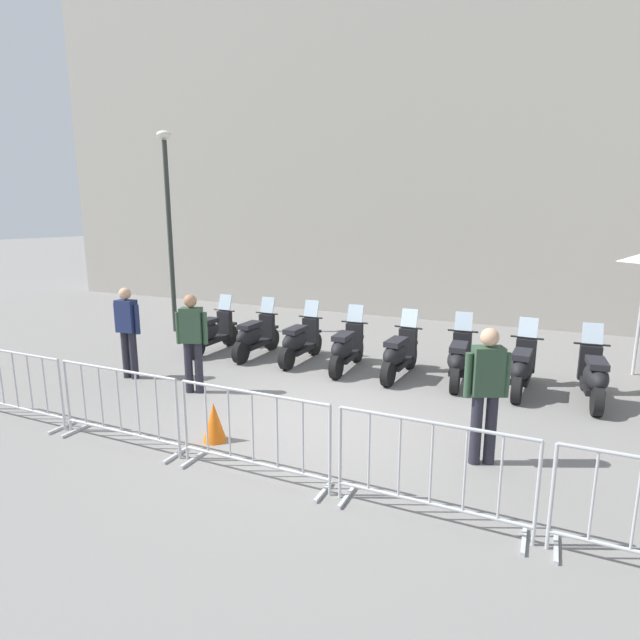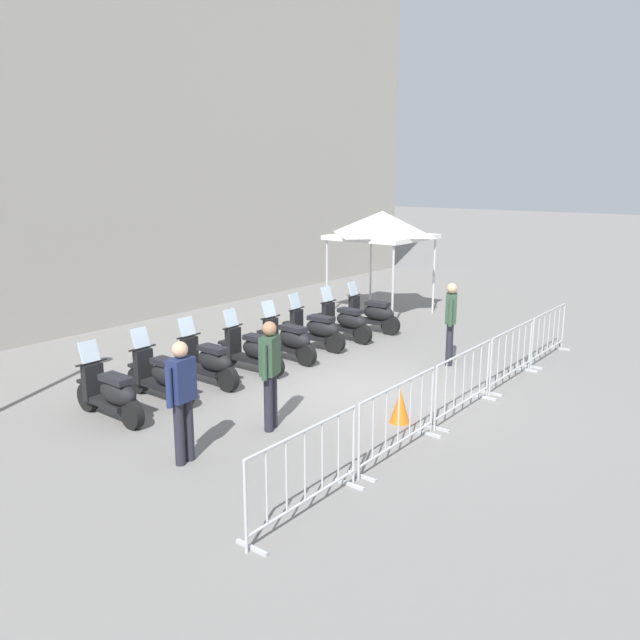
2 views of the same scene
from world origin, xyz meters
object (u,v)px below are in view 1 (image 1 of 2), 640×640
motorcycle_4 (399,355)px  officer_near_row_end (486,388)px  motorcycle_2 (299,342)px  barrier_segment_1 (119,408)px  motorcycle_3 (346,348)px  barrier_segment_0 (16,386)px  motorcycle_7 (594,377)px  motorcycle_5 (459,360)px  street_lamp (168,212)px  officer_by_barriers (192,338)px  traffic_cone (214,422)px  motorcycle_6 (522,368)px  officer_mid_plaza (128,327)px  motorcycle_0 (211,333)px  barrier_segment_3 (431,472)px  barrier_segment_2 (253,435)px  motorcycle_1 (255,337)px

motorcycle_4 → officer_near_row_end: officer_near_row_end is taller
motorcycle_2 → barrier_segment_1: 4.45m
motorcycle_3 → barrier_segment_0: (-3.56, -4.36, 0.07)m
motorcycle_4 → officer_near_row_end: 3.44m
motorcycle_2 → motorcycle_3: bearing=-5.2°
motorcycle_2 → motorcycle_7: bearing=-0.4°
motorcycle_5 → street_lamp: (-7.60, 1.14, 2.66)m
officer_by_barriers → traffic_cone: size_ratio=3.15×
officer_by_barriers → traffic_cone: officer_by_barriers is taller
motorcycle_5 → barrier_segment_1: size_ratio=0.87×
motorcycle_5 → motorcycle_6: bearing=-2.4°
barrier_segment_0 → motorcycle_7: bearing=29.3°
motorcycle_3 → officer_mid_plaza: bearing=-148.4°
motorcycle_7 → barrier_segment_1: bearing=-142.9°
motorcycle_7 → barrier_segment_0: motorcycle_7 is taller
officer_near_row_end → officer_mid_plaza: (-6.50, 0.64, 0.00)m
motorcycle_0 → barrier_segment_0: 4.34m
barrier_segment_3 → officer_mid_plaza: 6.56m
motorcycle_3 → officer_by_barriers: officer_by_barriers is taller
motorcycle_0 → officer_near_row_end: (6.23, -2.77, 0.53)m
motorcycle_6 → barrier_segment_2: motorcycle_6 is taller
barrier_segment_3 → officer_near_row_end: size_ratio=1.15×
motorcycle_1 → motorcycle_7: size_ratio=1.00×
barrier_segment_0 → officer_by_barriers: size_ratio=1.15×
motorcycle_4 → street_lamp: 7.15m
motorcycle_4 → street_lamp: bearing=168.9°
motorcycle_4 → barrier_segment_3: (1.60, -4.28, 0.07)m
motorcycle_5 → traffic_cone: size_ratio=3.14×
motorcycle_0 → motorcycle_2: bearing=3.6°
barrier_segment_2 → officer_near_row_end: size_ratio=1.15×
motorcycle_4 → motorcycle_5: 1.10m
barrier_segment_0 → officer_near_row_end: bearing=13.4°
motorcycle_4 → motorcycle_2: bearing=177.5°
motorcycle_7 → traffic_cone: 6.06m
motorcycle_7 → barrier_segment_1: motorcycle_7 is taller
motorcycle_7 → barrier_segment_0: (-7.88, -4.43, 0.07)m
motorcycle_1 → barrier_segment_0: size_ratio=0.86×
barrier_segment_2 → street_lamp: 8.62m
motorcycle_7 → officer_by_barriers: officer_by_barriers is taller
motorcycle_5 → barrier_segment_0: (-5.72, -4.51, 0.07)m
motorcycle_0 → barrier_segment_3: bearing=-35.6°
barrier_segment_0 → officer_by_barriers: bearing=51.6°
barrier_segment_3 → motorcycle_6: bearing=82.7°
barrier_segment_2 → officer_mid_plaza: bearing=152.5°
motorcycle_2 → motorcycle_5: size_ratio=1.00×
motorcycle_6 → officer_near_row_end: (-0.25, -2.90, 0.53)m
barrier_segment_2 → officer_by_barriers: size_ratio=1.15×
motorcycle_5 → barrier_segment_2: 4.71m
officer_near_row_end → barrier_segment_2: bearing=-147.9°
traffic_cone → motorcycle_3: bearing=83.7°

